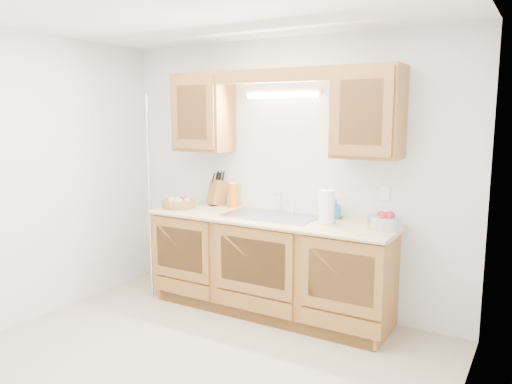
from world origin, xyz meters
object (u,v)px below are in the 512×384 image
Objects in this scene: knife_block at (218,192)px; paper_towel at (327,207)px; fruit_basket at (179,203)px; apple_bowl at (385,221)px.

paper_towel is (1.28, -0.24, 0.01)m from knife_block.
apple_bowl reaches higher than fruit_basket.
knife_block is at bearing 50.36° from fruit_basket.
paper_towel reaches higher than apple_bowl.
paper_towel is 0.50m from apple_bowl.
knife_block is 1.09× the size of paper_towel.
fruit_basket is 0.41m from knife_block.
fruit_basket is 0.97× the size of paper_towel.
fruit_basket is 2.03m from apple_bowl.
knife_block reaches higher than apple_bowl.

